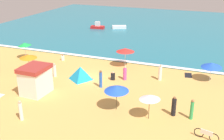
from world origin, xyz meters
name	(u,v)px	position (x,y,z in m)	size (l,w,h in m)	color
ground_plane	(93,78)	(0.00, 0.00, 0.00)	(60.00, 60.00, 0.00)	#E0A856
ocean_water	(153,27)	(0.00, 28.00, 0.05)	(60.00, 44.00, 0.10)	teal
wave_breaker_foam	(114,60)	(0.00, 6.30, 0.10)	(57.00, 0.70, 0.01)	white
lifeguard_cabana	(36,80)	(-3.48, -5.43, 1.41)	(2.29, 2.80, 2.77)	white
beach_umbrella_0	(212,65)	(11.92, 3.81, 1.81)	(2.69, 2.71, 2.14)	silver
beach_umbrella_1	(150,97)	(7.77, -6.10, 1.93)	(2.07, 2.06, 2.17)	#4C3823
beach_umbrella_2	(116,88)	(4.81, -5.63, 2.01)	(2.13, 2.15, 2.30)	#4C3823
beach_umbrella_3	(28,56)	(-7.91, -0.62, 1.73)	(2.81, 2.80, 1.97)	#4C3823
beach_umbrella_4	(125,50)	(2.10, 4.64, 2.12)	(3.02, 3.02, 2.34)	silver
beach_umbrella_5	(25,44)	(-11.01, 2.76, 1.96)	(2.32, 2.31, 2.22)	silver
beach_tent	(81,73)	(-1.10, -0.81, 0.72)	(2.38, 2.47, 1.44)	#1999D8
parked_bicycle	(206,135)	(12.29, -7.35, 0.38)	(1.77, 0.55, 0.76)	black
beachgoer_0	(101,79)	(1.74, -1.91, 0.88)	(0.41, 0.41, 1.82)	blue
beachgoer_1	(113,76)	(2.18, 0.35, 0.40)	(0.53, 0.53, 0.95)	black
beachgoer_2	(125,74)	(3.37, 0.81, 0.71)	(0.54, 0.54, 1.54)	#D84CA5
beachgoer_7	(63,57)	(-6.18, 3.99, 0.36)	(0.52, 0.52, 0.84)	white
beachgoer_8	(21,111)	(-1.66, -10.00, 0.85)	(0.34, 0.34, 1.75)	white
beachgoer_9	(160,73)	(6.91, 2.09, 0.82)	(0.51, 0.51, 1.76)	white
beachgoer_10	(174,107)	(9.53, -4.83, 0.79)	(0.53, 0.53, 1.71)	black
beachgoer_11	(192,110)	(10.97, -4.89, 0.85)	(0.33, 0.33, 1.75)	green
beachgoer_12	(55,70)	(-4.15, -1.14, 0.73)	(0.49, 0.49, 1.56)	white
beach_towel_1	(85,78)	(-0.79, -0.42, 0.01)	(1.76, 1.28, 0.01)	red
beach_towel_2	(188,75)	(9.61, 4.57, 0.01)	(0.98, 1.60, 0.01)	black
small_boat_0	(98,26)	(-9.39, 22.16, 0.51)	(2.67, 1.43, 1.30)	red
small_boat_1	(119,27)	(-5.58, 23.72, 0.38)	(2.81, 1.97, 0.55)	white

